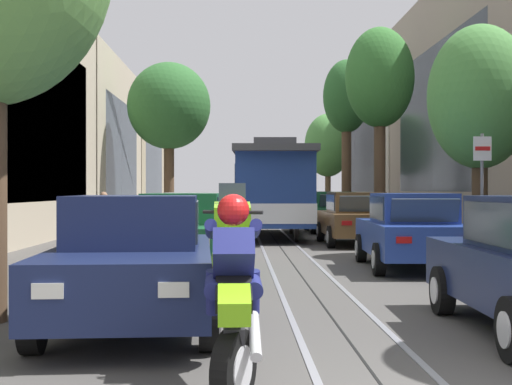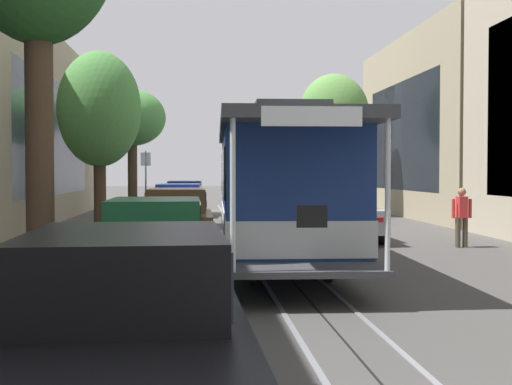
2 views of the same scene
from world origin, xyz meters
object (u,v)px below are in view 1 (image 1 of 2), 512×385
(street_tree_kerb_right_second, at_px, (480,98))
(street_sign_post, at_px, (482,186))
(parked_car_brown_sixth_right, at_px, (301,205))
(parked_car_green_second_left, at_px, (183,232))
(parked_car_blue_second_right, at_px, (412,231))
(street_tree_kerb_right_fourth, at_px, (346,101))
(pedestrian_on_left_pavement, at_px, (104,215))
(parked_car_silver_mid_left, at_px, (194,221))
(street_tree_kerb_right_mid, at_px, (380,81))
(parked_car_beige_far_right, at_px, (291,203))
(parked_car_brown_mid_right, at_px, (355,218))
(street_tree_kerb_right_far, at_px, (328,146))
(parked_car_navy_near_left, at_px, (135,261))
(motorcycle_with_rider, at_px, (233,281))
(cable_car_trolley, at_px, (273,190))
(parked_car_black_fifth_right, at_px, (312,208))
(street_tree_kerb_left_second, at_px, (169,107))
(parked_car_green_fourth_right, at_px, (332,212))

(street_tree_kerb_right_second, distance_m, street_sign_post, 4.33)
(parked_car_brown_sixth_right, bearing_deg, parked_car_green_second_left, -100.00)
(parked_car_blue_second_right, height_order, street_tree_kerb_right_fourth, street_tree_kerb_right_fourth)
(parked_car_green_second_left, bearing_deg, pedestrian_on_left_pavement, 112.19)
(parked_car_silver_mid_left, distance_m, street_tree_kerb_right_mid, 11.90)
(parked_car_brown_sixth_right, bearing_deg, parked_car_beige_far_right, 90.85)
(parked_car_brown_mid_right, height_order, street_tree_kerb_right_far, street_tree_kerb_right_far)
(street_tree_kerb_right_second, height_order, street_tree_kerb_right_mid, street_tree_kerb_right_mid)
(parked_car_navy_near_left, bearing_deg, motorcycle_with_rider, -66.23)
(cable_car_trolley, bearing_deg, motorcycle_with_rider, -93.77)
(cable_car_trolley, xyz_separation_m, pedestrian_on_left_pavement, (-5.27, -3.21, -0.76))
(parked_car_beige_far_right, bearing_deg, parked_car_navy_near_left, -96.96)
(motorcycle_with_rider, bearing_deg, parked_car_black_fifth_right, 82.80)
(street_tree_kerb_right_second, relative_size, street_tree_kerb_right_mid, 0.72)
(parked_car_silver_mid_left, relative_size, pedestrian_on_left_pavement, 2.74)
(parked_car_silver_mid_left, distance_m, street_sign_post, 8.16)
(street_tree_kerb_left_second, height_order, motorcycle_with_rider, street_tree_kerb_left_second)
(street_tree_kerb_right_far, bearing_deg, street_tree_kerb_right_mid, -90.87)
(parked_car_black_fifth_right, xyz_separation_m, street_tree_kerb_left_second, (-6.75, -0.65, 4.72))
(parked_car_blue_second_right, distance_m, pedestrian_on_left_pavement, 10.23)
(parked_car_brown_sixth_right, distance_m, street_tree_kerb_left_second, 11.31)
(parked_car_silver_mid_left, height_order, parked_car_brown_mid_right, same)
(parked_car_green_second_left, relative_size, pedestrian_on_left_pavement, 2.76)
(street_tree_kerb_right_fourth, bearing_deg, parked_car_navy_near_left, -103.73)
(parked_car_brown_sixth_right, bearing_deg, street_tree_kerb_right_fourth, -68.50)
(parked_car_blue_second_right, height_order, parked_car_brown_mid_right, same)
(parked_car_black_fifth_right, relative_size, street_tree_kerb_right_fourth, 0.53)
(parked_car_green_fourth_right, height_order, street_tree_kerb_left_second, street_tree_kerb_left_second)
(motorcycle_with_rider, bearing_deg, street_tree_kerb_left_second, 96.64)
(parked_car_silver_mid_left, xyz_separation_m, parked_car_brown_mid_right, (4.73, 1.98, 0.00))
(parked_car_silver_mid_left, distance_m, street_tree_kerb_left_second, 14.81)
(street_tree_kerb_left_second, bearing_deg, parked_car_navy_near_left, -85.40)
(parked_car_brown_mid_right, height_order, parked_car_black_fifth_right, same)
(street_tree_kerb_right_far, relative_size, street_sign_post, 2.38)
(parked_car_green_second_left, height_order, parked_car_brown_mid_right, same)
(parked_car_navy_near_left, relative_size, cable_car_trolley, 0.48)
(street_tree_kerb_right_fourth, height_order, pedestrian_on_left_pavement, street_tree_kerb_right_fourth)
(motorcycle_with_rider, distance_m, pedestrian_on_left_pavement, 16.25)
(street_tree_kerb_right_mid, bearing_deg, parked_car_green_fourth_right, 178.84)
(parked_car_green_second_left, height_order, parked_car_beige_far_right, same)
(parked_car_silver_mid_left, bearing_deg, cable_car_trolley, 65.66)
(parked_car_blue_second_right, xyz_separation_m, street_sign_post, (1.22, -0.77, 0.92))
(parked_car_blue_second_right, bearing_deg, motorcycle_with_rider, -112.18)
(parked_car_brown_sixth_right, xyz_separation_m, motorcycle_with_rider, (-3.62, -35.18, 0.10))
(cable_car_trolley, bearing_deg, parked_car_blue_second_right, -76.37)
(street_tree_kerb_right_fourth, bearing_deg, parked_car_silver_mid_left, -111.85)
(parked_car_silver_mid_left, relative_size, parked_car_beige_far_right, 1.00)
(parked_car_silver_mid_left, relative_size, parked_car_black_fifth_right, 1.00)
(parked_car_black_fifth_right, distance_m, motorcycle_with_rider, 28.36)
(parked_car_green_second_left, bearing_deg, parked_car_brown_mid_right, 56.62)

